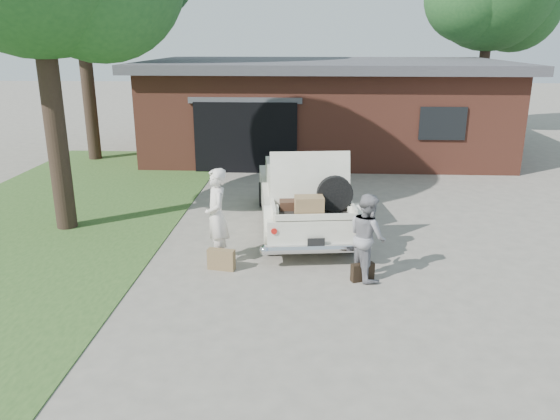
{
  "coord_description": "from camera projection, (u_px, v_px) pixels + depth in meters",
  "views": [
    {
      "loc": [
        0.54,
        -8.78,
        4.07
      ],
      "look_at": [
        0.0,
        0.6,
        1.1
      ],
      "focal_mm": 35.0,
      "sensor_mm": 36.0,
      "label": 1
    }
  ],
  "objects": [
    {
      "name": "woman_right",
      "position": [
        367.0,
        236.0,
        9.49
      ],
      "size": [
        0.83,
        0.92,
        1.54
      ],
      "primitive_type": "imported",
      "rotation": [
        0.0,
        0.0,
        1.98
      ],
      "color": "gray",
      "rests_on": "ground"
    },
    {
      "name": "sedan",
      "position": [
        303.0,
        196.0,
        12.11
      ],
      "size": [
        2.42,
        4.98,
        1.97
      ],
      "rotation": [
        0.0,
        0.0,
        0.12
      ],
      "color": "white",
      "rests_on": "ground"
    },
    {
      "name": "ground",
      "position": [
        278.0,
        280.0,
        9.61
      ],
      "size": [
        90.0,
        90.0,
        0.0
      ],
      "primitive_type": "plane",
      "color": "gray",
      "rests_on": "ground"
    },
    {
      "name": "woman_left",
      "position": [
        217.0,
        216.0,
        10.13
      ],
      "size": [
        0.62,
        0.76,
        1.81
      ],
      "primitive_type": "imported",
      "rotation": [
        0.0,
        0.0,
        -1.24
      ],
      "color": "silver",
      "rests_on": "ground"
    },
    {
      "name": "house",
      "position": [
        324.0,
        106.0,
        19.97
      ],
      "size": [
        12.8,
        7.8,
        3.3
      ],
      "color": "brown",
      "rests_on": "ground"
    },
    {
      "name": "grass_strip",
      "position": [
        52.0,
        219.0,
        12.77
      ],
      "size": [
        6.0,
        16.0,
        0.02
      ],
      "primitive_type": "cube",
      "color": "#2D4C1E",
      "rests_on": "ground"
    },
    {
      "name": "suitcase_left",
      "position": [
        221.0,
        259.0,
        9.98
      ],
      "size": [
        0.52,
        0.26,
        0.39
      ],
      "primitive_type": "cube",
      "rotation": [
        0.0,
        0.0,
        -0.2
      ],
      "color": "olive",
      "rests_on": "ground"
    },
    {
      "name": "suitcase_right",
      "position": [
        362.0,
        272.0,
        9.53
      ],
      "size": [
        0.43,
        0.27,
        0.32
      ],
      "primitive_type": "cube",
      "rotation": [
        0.0,
        0.0,
        0.37
      ],
      "color": "black",
      "rests_on": "ground"
    }
  ]
}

